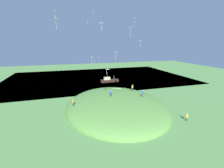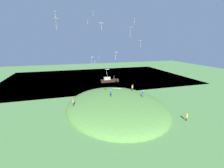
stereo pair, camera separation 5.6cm
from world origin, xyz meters
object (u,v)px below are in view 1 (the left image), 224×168
(kite_7, at_px, (107,70))
(mooring_post, at_px, (125,90))
(person_watching_kites, at_px, (143,93))
(kite_6, at_px, (131,28))
(boat_on_lake, at_px, (109,80))
(person_on_hilltop, at_px, (73,102))
(kite_3, at_px, (94,12))
(kite_1, at_px, (134,19))
(kite_2, at_px, (95,61))
(kite_0, at_px, (56,12))
(kite_5, at_px, (88,19))
(kite_4, at_px, (140,41))
(kite_12, at_px, (101,23))
(kite_9, at_px, (56,19))
(kite_10, at_px, (116,53))
(person_with_child, at_px, (187,116))
(person_near_shore, at_px, (111,92))
(kite_8, at_px, (99,56))
(kite_11, at_px, (92,57))
(person_walking_path, at_px, (132,87))

(kite_7, bearing_deg, mooring_post, 145.18)
(person_watching_kites, height_order, kite_6, kite_6)
(boat_on_lake, distance_m, person_on_hilltop, 30.06)
(boat_on_lake, bearing_deg, kite_3, 59.98)
(kite_1, relative_size, kite_2, 1.22)
(kite_0, distance_m, kite_5, 8.79)
(boat_on_lake, xyz_separation_m, person_watching_kites, (27.00, 1.10, 2.87))
(kite_4, bearing_deg, kite_2, -151.48)
(boat_on_lake, distance_m, kite_7, 30.51)
(kite_1, distance_m, kite_12, 12.63)
(kite_2, height_order, kite_6, kite_6)
(kite_9, height_order, kite_10, kite_9)
(person_watching_kites, distance_m, kite_1, 21.96)
(kite_10, bearing_deg, person_watching_kites, 101.24)
(kite_0, relative_size, kite_1, 0.83)
(kite_3, relative_size, kite_7, 0.70)
(boat_on_lake, bearing_deg, person_watching_kites, 93.41)
(kite_4, bearing_deg, person_on_hilltop, -78.34)
(kite_6, height_order, kite_12, kite_12)
(person_with_child, relative_size, kite_2, 1.22)
(boat_on_lake, distance_m, kite_10, 31.90)
(person_near_shore, xyz_separation_m, person_on_hilltop, (0.29, -9.02, -1.26))
(person_with_child, xyz_separation_m, kite_7, (-8.34, -14.46, 8.97))
(kite_9, bearing_deg, boat_on_lake, 142.39)
(kite_0, bearing_deg, kite_7, 45.99)
(mooring_post, bearing_deg, kite_8, -138.64)
(kite_8, xyz_separation_m, kite_11, (7.66, -3.77, 0.40))
(person_watching_kites, relative_size, kite_7, 1.01)
(person_walking_path, bearing_deg, kite_4, -168.47)
(person_on_hilltop, distance_m, person_with_child, 24.45)
(person_on_hilltop, height_order, mooring_post, person_on_hilltop)
(mooring_post, bearing_deg, kite_9, -64.48)
(person_walking_path, bearing_deg, kite_6, 100.99)
(kite_1, distance_m, kite_10, 18.39)
(kite_0, relative_size, kite_3, 1.07)
(person_on_hilltop, height_order, person_with_child, person_on_hilltop)
(kite_5, bearing_deg, kite_12, 18.91)
(kite_3, distance_m, kite_5, 3.22)
(kite_3, xyz_separation_m, kite_12, (7.66, 0.20, -3.77))
(person_watching_kites, height_order, kite_10, kite_10)
(kite_2, bearing_deg, kite_10, 0.75)
(person_near_shore, xyz_separation_m, kite_2, (-19.80, -0.05, 5.39))
(boat_on_lake, height_order, kite_0, kite_0)
(person_with_child, distance_m, kite_3, 35.35)
(kite_0, relative_size, kite_6, 0.60)
(kite_5, xyz_separation_m, kite_9, (8.49, -7.87, -1.36))
(kite_8, distance_m, mooring_post, 14.53)
(person_walking_path, bearing_deg, mooring_post, -52.96)
(person_walking_path, bearing_deg, kite_5, 11.89)
(person_walking_path, distance_m, kite_0, 26.74)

